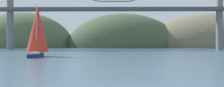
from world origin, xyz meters
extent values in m
ellipsoid|color=#425138|center=(5.00, 135.00, 0.00)|extent=(66.77, 44.00, 39.74)
ellipsoid|color=#6B664C|center=(60.00, 135.00, 0.00)|extent=(89.71, 44.00, 39.98)
ellipsoid|color=#4C5B3D|center=(-55.00, 135.00, 0.00)|extent=(61.35, 44.00, 41.34)
cylinder|color=slate|center=(-45.23, 95.00, 20.33)|extent=(2.80, 2.80, 40.66)
cylinder|color=slate|center=(45.23, 95.00, 20.33)|extent=(2.80, 2.80, 40.66)
cube|color=#47474C|center=(0.00, 95.00, 17.45)|extent=(126.46, 6.00, 1.20)
cylinder|color=slate|center=(0.00, 95.00, 20.87)|extent=(12.92, 0.50, 0.50)
cube|color=#191E4C|center=(-16.75, 39.81, 0.40)|extent=(3.70, 8.69, 0.80)
cube|color=beige|center=(-16.51, 38.32, 0.98)|extent=(2.22, 2.95, 0.36)
cylinder|color=#B2B2B7|center=(-16.88, 40.64, 6.29)|extent=(0.14, 0.14, 10.99)
cone|color=red|center=(-17.18, 42.47, 6.27)|extent=(5.76, 5.76, 10.35)
camera|label=1|loc=(0.77, -16.13, 3.35)|focal=41.27mm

